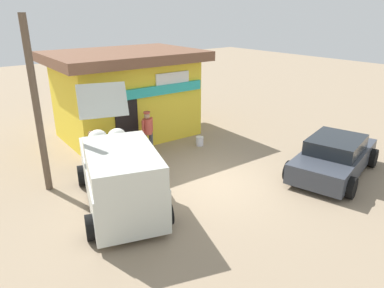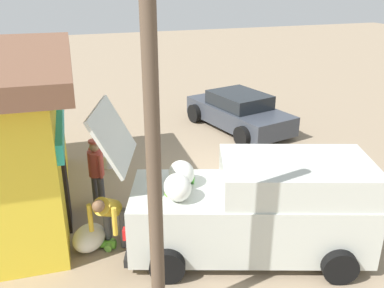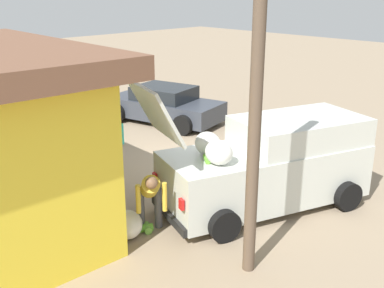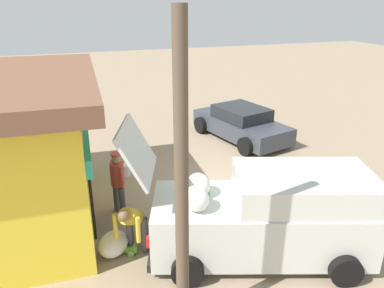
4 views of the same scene
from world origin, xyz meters
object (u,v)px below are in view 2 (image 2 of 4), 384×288
parked_sedan (239,112)px  vendor_standing (96,170)px  delivery_van (256,207)px  customer_bending (109,214)px  unloaded_banana_pile (91,238)px  paint_bucket (108,161)px

parked_sedan → vendor_standing: bearing=126.7°
delivery_van → customer_bending: (0.79, 2.63, -0.12)m
delivery_van → unloaded_banana_pile: delivery_van is taller
customer_bending → unloaded_banana_pile: (0.22, 0.37, -0.60)m
parked_sedan → vendor_standing: (-3.87, 5.20, 0.34)m
delivery_van → customer_bending: size_ratio=3.92×
paint_bucket → customer_bending: bearing=173.3°
delivery_van → unloaded_banana_pile: bearing=71.3°
paint_bucket → delivery_van: bearing=-154.9°
delivery_van → paint_bucket: bearing=25.1°
customer_bending → delivery_van: bearing=-106.8°
parked_sedan → paint_bucket: size_ratio=11.87×
paint_bucket → unloaded_banana_pile: bearing=167.3°
parked_sedan → customer_bending: customer_bending is taller
parked_sedan → vendor_standing: size_ratio=2.61×
customer_bending → paint_bucket: 3.94m
vendor_standing → parked_sedan: bearing=-53.3°
delivery_van → unloaded_banana_pile: (1.02, 3.00, -0.72)m
vendor_standing → paint_bucket: size_ratio=4.54×
vendor_standing → unloaded_banana_pile: size_ratio=1.71×
delivery_van → customer_bending: delivery_van is taller
delivery_van → parked_sedan: size_ratio=1.20×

